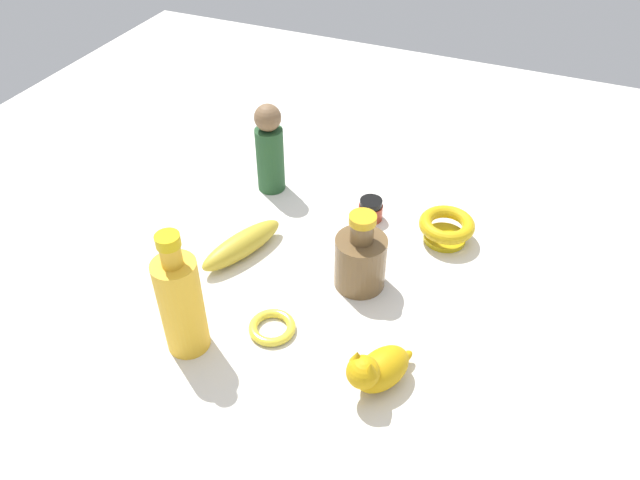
% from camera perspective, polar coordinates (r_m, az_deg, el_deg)
% --- Properties ---
extents(ground, '(2.00, 2.00, 0.00)m').
position_cam_1_polar(ground, '(1.06, -0.00, -3.48)').
color(ground, silver).
extents(bangle, '(0.08, 0.08, 0.01)m').
position_cam_1_polar(bangle, '(0.98, -4.52, -8.19)').
color(bangle, yellow).
rests_on(bangle, ground).
extents(banana, '(0.18, 0.11, 0.05)m').
position_cam_1_polar(banana, '(1.10, -7.26, -0.33)').
color(banana, gold).
rests_on(banana, ground).
extents(cat_figurine, '(0.12, 0.09, 0.09)m').
position_cam_1_polar(cat_figurine, '(0.89, 5.42, -11.99)').
color(cat_figurine, '#C6940D').
rests_on(cat_figurine, ground).
extents(bowl, '(0.10, 0.10, 0.05)m').
position_cam_1_polar(bowl, '(1.14, 11.79, 1.19)').
color(bowl, gold).
rests_on(bowl, ground).
extents(bottle_tall, '(0.07, 0.07, 0.22)m').
position_cam_1_polar(bottle_tall, '(0.92, -12.94, -5.76)').
color(bottle_tall, gold).
rests_on(bottle_tall, ground).
extents(nail_polish_jar, '(0.05, 0.05, 0.04)m').
position_cam_1_polar(nail_polish_jar, '(1.18, 4.78, 2.89)').
color(nail_polish_jar, maroon).
rests_on(nail_polish_jar, ground).
extents(person_figure_adult, '(0.08, 0.08, 0.19)m').
position_cam_1_polar(person_figure_adult, '(1.23, -4.76, 8.51)').
color(person_figure_adult, '#224D29').
rests_on(person_figure_adult, ground).
extents(bottle_short, '(0.09, 0.09, 0.15)m').
position_cam_1_polar(bottle_short, '(1.02, 3.82, -1.76)').
color(bottle_short, brown).
rests_on(bottle_short, ground).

